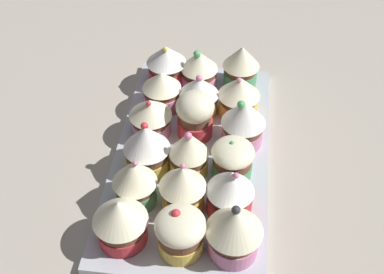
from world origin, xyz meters
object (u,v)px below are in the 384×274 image
(baking_tray, at_px, (192,154))
(cupcake_2, at_px, (151,116))
(cupcake_4, at_px, (135,181))
(cupcake_14, at_px, (243,122))
(cupcake_7, at_px, (199,95))
(cupcake_3, at_px, (147,147))
(cupcake_1, at_px, (162,90))
(cupcake_11, at_px, (180,232))
(cupcake_9, at_px, (187,152))
(cupcake_16, at_px, (230,191))
(cupcake_12, at_px, (241,65))
(cupcake_8, at_px, (192,114))
(cupcake_6, at_px, (199,69))
(cupcake_5, at_px, (120,220))
(cupcake_10, at_px, (182,187))
(cupcake_13, at_px, (239,95))
(cupcake_17, at_px, (234,230))
(cupcake_0, at_px, (167,64))
(cupcake_15, at_px, (233,159))

(baking_tray, relative_size, cupcake_2, 6.30)
(baking_tray, relative_size, cupcake_4, 5.30)
(cupcake_14, bearing_deg, cupcake_7, -130.46)
(cupcake_3, bearing_deg, baking_tray, 122.31)
(cupcake_1, relative_size, cupcake_11, 1.01)
(cupcake_3, xyz_separation_m, cupcake_7, (-0.12, 0.06, -0.01))
(cupcake_9, bearing_deg, cupcake_4, -44.74)
(baking_tray, xyz_separation_m, cupcake_9, (0.04, -0.00, 0.04))
(baking_tray, height_order, cupcake_16, cupcake_16)
(cupcake_12, bearing_deg, cupcake_8, -27.66)
(cupcake_16, bearing_deg, cupcake_2, -136.40)
(cupcake_6, bearing_deg, cupcake_5, -11.05)
(cupcake_7, distance_m, cupcake_9, 0.13)
(cupcake_10, relative_size, cupcake_12, 1.01)
(cupcake_11, xyz_separation_m, cupcake_12, (-0.32, 0.06, 0.01))
(cupcake_3, height_order, cupcake_13, cupcake_3)
(cupcake_4, distance_m, cupcake_10, 0.06)
(cupcake_10, distance_m, cupcake_11, 0.06)
(cupcake_14, height_order, cupcake_17, same)
(cupcake_12, bearing_deg, cupcake_17, 1.30)
(cupcake_5, bearing_deg, cupcake_13, 152.71)
(cupcake_5, relative_size, cupcake_13, 0.98)
(cupcake_1, xyz_separation_m, cupcake_13, (0.00, 0.12, 0.00))
(cupcake_4, distance_m, cupcake_11, 0.09)
(cupcake_0, xyz_separation_m, cupcake_16, (0.25, 0.12, 0.00))
(cupcake_17, bearing_deg, cupcake_14, 179.28)
(cupcake_1, relative_size, cupcake_5, 0.94)
(cupcake_4, height_order, cupcake_5, cupcake_4)
(cupcake_0, bearing_deg, cupcake_15, 31.99)
(cupcake_2, height_order, cupcake_9, cupcake_9)
(cupcake_12, relative_size, cupcake_14, 0.92)
(cupcake_2, bearing_deg, cupcake_5, -0.48)
(cupcake_7, xyz_separation_m, cupcake_8, (0.05, -0.00, 0.00))
(baking_tray, bearing_deg, cupcake_8, -172.62)
(cupcake_0, xyz_separation_m, cupcake_8, (0.12, 0.06, 0.00))
(cupcake_0, distance_m, cupcake_17, 0.34)
(cupcake_7, distance_m, cupcake_16, 0.20)
(cupcake_1, height_order, cupcake_9, cupcake_9)
(cupcake_1, xyz_separation_m, cupcake_16, (0.19, 0.12, 0.00))
(cupcake_13, height_order, cupcake_14, cupcake_14)
(cupcake_0, height_order, cupcake_2, cupcake_0)
(cupcake_7, bearing_deg, cupcake_6, -174.67)
(baking_tray, xyz_separation_m, cupcake_15, (0.03, 0.06, 0.04))
(cupcake_10, bearing_deg, cupcake_13, 162.12)
(cupcake_11, relative_size, cupcake_12, 0.87)
(cupcake_1, distance_m, cupcake_14, 0.14)
(cupcake_3, relative_size, cupcake_13, 1.13)
(cupcake_0, bearing_deg, cupcake_16, 25.33)
(cupcake_1, relative_size, cupcake_15, 1.09)
(cupcake_4, distance_m, cupcake_6, 0.26)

